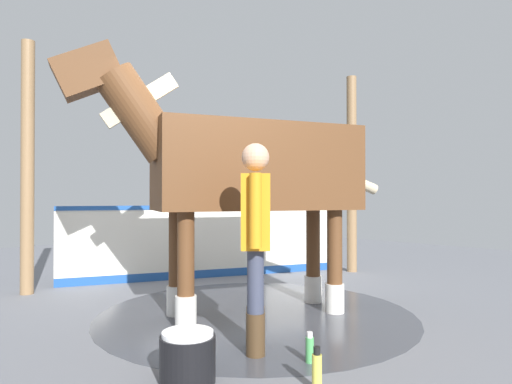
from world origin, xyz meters
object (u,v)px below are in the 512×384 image
object	(u,v)px
wash_bucket	(188,357)
bottle_shampoo	(317,370)
handler	(255,231)
bottle_spray	(310,349)
horse	(245,170)

from	to	relation	value
wash_bucket	bottle_shampoo	distance (m)	0.85
handler	bottle_shampoo	xyz separation A→B (m)	(-0.78, 0.24, -0.82)
bottle_shampoo	bottle_spray	size ratio (longest dim) A/B	1.22
wash_bucket	bottle_spray	bearing A→B (deg)	-113.69
horse	bottle_spray	distance (m)	1.98
handler	bottle_spray	world-z (taller)	handler
horse	bottle_spray	world-z (taller)	horse
bottle_spray	horse	bearing A→B (deg)	-24.24
horse	wash_bucket	size ratio (longest dim) A/B	8.76
handler	wash_bucket	xyz separation A→B (m)	(-0.10, 0.74, -0.79)
bottle_shampoo	bottle_spray	world-z (taller)	bottle_shampoo
handler	bottle_spray	bearing A→B (deg)	-32.65
horse	bottle_spray	xyz separation A→B (m)	(-1.28, 0.58, -1.39)
horse	bottle_spray	size ratio (longest dim) A/B	14.26
wash_bucket	bottle_shampoo	size ratio (longest dim) A/B	1.33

